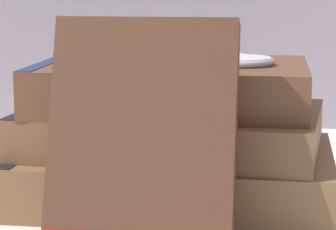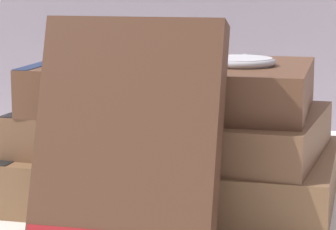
% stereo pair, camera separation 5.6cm
% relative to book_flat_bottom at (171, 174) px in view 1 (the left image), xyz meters
% --- Properties ---
extents(ground_plane, '(3.00, 3.00, 0.00)m').
position_rel_book_flat_bottom_xyz_m(ground_plane, '(-0.05, -0.03, -0.02)').
color(ground_plane, white).
extents(book_flat_bottom, '(0.24, 0.17, 0.04)m').
position_rel_book_flat_bottom_xyz_m(book_flat_bottom, '(0.00, 0.00, 0.00)').
color(book_flat_bottom, brown).
rests_on(book_flat_bottom, ground_plane).
extents(book_flat_middle, '(0.23, 0.17, 0.03)m').
position_rel_book_flat_bottom_xyz_m(book_flat_middle, '(-0.00, 0.00, 0.04)').
color(book_flat_middle, brown).
rests_on(book_flat_middle, book_flat_bottom).
extents(book_flat_top, '(0.21, 0.15, 0.04)m').
position_rel_book_flat_bottom_xyz_m(book_flat_top, '(-0.00, 0.00, 0.07)').
color(book_flat_top, brown).
rests_on(book_flat_top, book_flat_middle).
extents(book_leaning_front, '(0.12, 0.07, 0.15)m').
position_rel_book_flat_bottom_xyz_m(book_leaning_front, '(-0.00, -0.11, 0.05)').
color(book_leaning_front, '#4C2D1E').
rests_on(book_leaning_front, ground_plane).
extents(pocket_watch, '(0.05, 0.06, 0.01)m').
position_rel_book_flat_bottom_xyz_m(pocket_watch, '(0.05, 0.00, 0.09)').
color(pocket_watch, silver).
rests_on(pocket_watch, book_flat_top).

